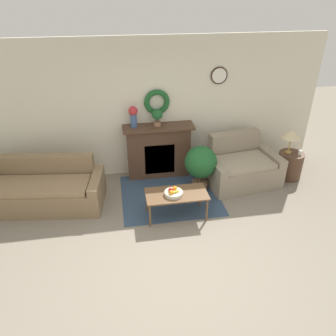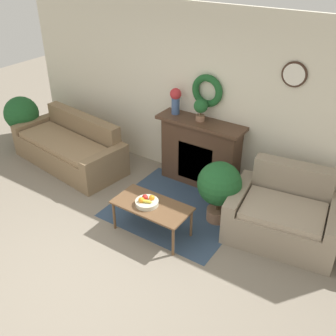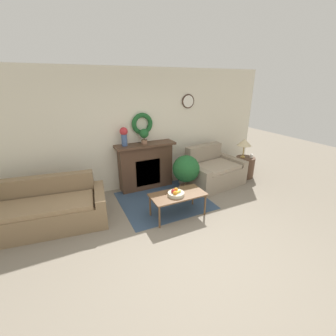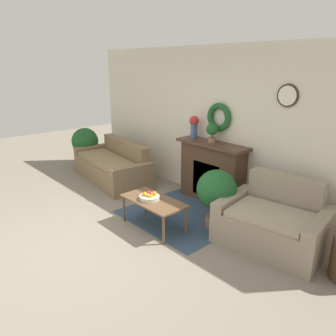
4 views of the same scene
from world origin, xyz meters
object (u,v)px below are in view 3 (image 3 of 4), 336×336
at_px(potted_plant_floor_by_loveseat, 186,170).
at_px(side_table_by_loveseat, 245,167).
at_px(mug, 252,156).
at_px(couch_left, 44,211).
at_px(coffee_table, 178,196).
at_px(potted_plant_on_mantel, 144,135).
at_px(table_lamp, 245,143).
at_px(fruit_bowl, 176,193).
at_px(loveseat_right, 212,171).
at_px(vase_on_mantel_left, 124,135).
at_px(fireplace, 146,166).

bearing_deg(potted_plant_floor_by_loveseat, side_table_by_loveseat, 4.73).
bearing_deg(mug, couch_left, -179.20).
height_order(coffee_table, potted_plant_on_mantel, potted_plant_on_mantel).
distance_m(table_lamp, mug, 0.41).
xyz_separation_m(fruit_bowl, potted_plant_on_mantel, (-0.06, 1.44, 0.80)).
distance_m(loveseat_right, side_table_by_loveseat, 1.05).
bearing_deg(couch_left, side_table_by_loveseat, 9.44).
xyz_separation_m(coffee_table, table_lamp, (2.44, 0.94, 0.53)).
relative_size(loveseat_right, potted_plant_floor_by_loveseat, 1.67).
height_order(couch_left, loveseat_right, loveseat_right).
distance_m(couch_left, side_table_by_loveseat, 4.77).
distance_m(coffee_table, vase_on_mantel_left, 1.79).
relative_size(loveseat_right, fruit_bowl, 4.93).
xyz_separation_m(fruit_bowl, potted_plant_floor_by_loveseat, (0.65, 0.76, 0.07)).
bearing_deg(fireplace, table_lamp, -10.88).
height_order(loveseat_right, potted_plant_on_mantel, potted_plant_on_mantel).
bearing_deg(coffee_table, mug, 17.04).
relative_size(coffee_table, potted_plant_on_mantel, 3.04).
distance_m(vase_on_mantel_left, potted_plant_floor_by_loveseat, 1.55).
xyz_separation_m(side_table_by_loveseat, mug, (0.11, -0.09, 0.32)).
bearing_deg(coffee_table, side_table_by_loveseat, 19.51).
xyz_separation_m(loveseat_right, side_table_by_loveseat, (1.05, -0.03, -0.05)).
relative_size(couch_left, fruit_bowl, 7.17).
xyz_separation_m(table_lamp, vase_on_mantel_left, (-3.00, 0.49, 0.39)).
xyz_separation_m(side_table_by_loveseat, table_lamp, (-0.06, 0.05, 0.66)).
bearing_deg(coffee_table, vase_on_mantel_left, 111.44).
bearing_deg(potted_plant_floor_by_loveseat, fireplace, 134.83).
distance_m(couch_left, potted_plant_floor_by_loveseat, 2.87).
bearing_deg(vase_on_mantel_left, mug, -11.19).
height_order(fireplace, fruit_bowl, fireplace).
height_order(fireplace, mug, fireplace).
relative_size(fireplace, potted_plant_floor_by_loveseat, 1.53).
bearing_deg(potted_plant_on_mantel, table_lamp, -10.49).
relative_size(coffee_table, fruit_bowl, 3.37).
bearing_deg(potted_plant_on_mantel, couch_left, -162.52).
height_order(fireplace, potted_plant_floor_by_loveseat, fireplace).
relative_size(fireplace, side_table_by_loveseat, 2.56).
distance_m(couch_left, vase_on_mantel_left, 2.10).
xyz_separation_m(loveseat_right, fruit_bowl, (-1.52, -0.95, 0.18)).
bearing_deg(table_lamp, fireplace, 169.12).
height_order(potted_plant_on_mantel, potted_plant_floor_by_loveseat, potted_plant_on_mantel).
relative_size(table_lamp, vase_on_mantel_left, 1.21).
distance_m(fireplace, potted_plant_on_mantel, 0.74).
bearing_deg(table_lamp, vase_on_mantel_left, 170.68).
relative_size(fireplace, potted_plant_on_mantel, 4.08).
bearing_deg(side_table_by_loveseat, coffee_table, -160.49).
height_order(coffee_table, potted_plant_floor_by_loveseat, potted_plant_floor_by_loveseat).
bearing_deg(fruit_bowl, side_table_by_loveseat, 19.72).
xyz_separation_m(loveseat_right, table_lamp, (0.98, 0.02, 0.61)).
distance_m(fruit_bowl, potted_plant_floor_by_loveseat, 1.01).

